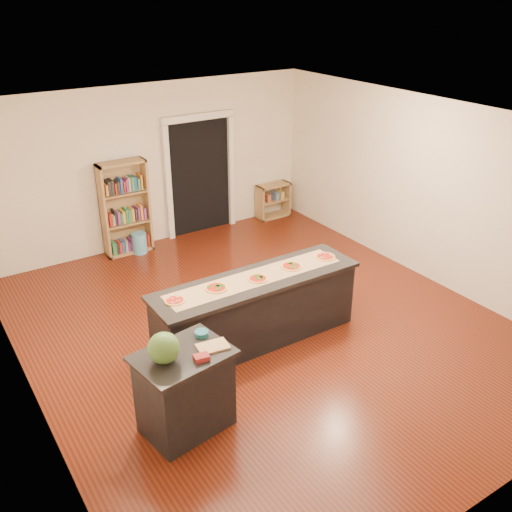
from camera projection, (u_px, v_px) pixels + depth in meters
room at (265, 233)px, 7.21m from camera, size 6.00×7.00×2.80m
doorway at (200, 169)px, 10.36m from camera, size 1.40×0.09×2.21m
kitchen_island at (257, 310)px, 7.34m from camera, size 2.78×0.75×0.92m
side_counter at (185, 391)px, 5.86m from camera, size 0.94×0.69×0.93m
bookshelf at (125, 208)px, 9.66m from camera, size 0.81×0.29×1.62m
low_shelf at (273, 201)px, 11.36m from camera, size 0.68×0.29×0.68m
waste_bin at (140, 243)px, 9.89m from camera, size 0.25×0.25×0.37m
kraft_paper at (255, 278)px, 7.16m from camera, size 2.41×0.43×0.00m
watermelon at (164, 348)px, 5.48m from camera, size 0.31×0.31×0.31m
cutting_board at (213, 346)px, 5.76m from camera, size 0.34×0.25×0.02m
package_red at (201, 358)px, 5.56m from camera, size 0.16×0.13×0.05m
package_teal at (202, 334)px, 5.94m from camera, size 0.15×0.15×0.06m
pizza_a at (175, 301)px, 6.62m from camera, size 0.26×0.26×0.02m
pizza_b at (216, 288)px, 6.90m from camera, size 0.28×0.28×0.02m
pizza_c at (258, 279)px, 7.11m from camera, size 0.26×0.26×0.02m
pizza_d at (291, 266)px, 7.42m from camera, size 0.27×0.27×0.02m
pizza_e at (325, 257)px, 7.68m from camera, size 0.26×0.26×0.02m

